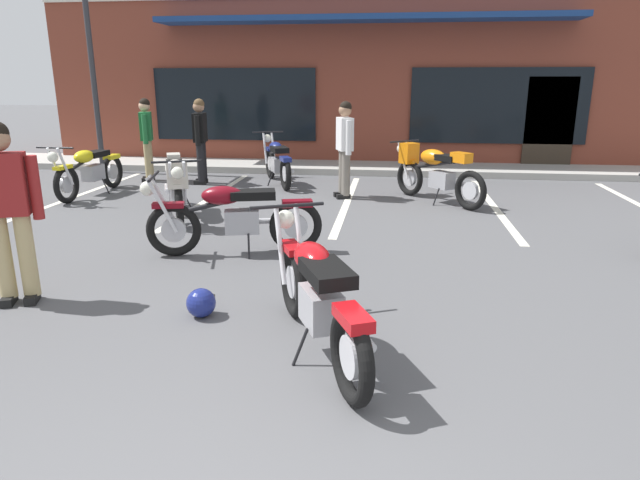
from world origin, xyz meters
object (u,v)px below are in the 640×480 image
object	(u,v)px
person_in_black_shirt	(147,135)
person_by_back_row	(345,144)
helmet_on_pavement	(201,303)
parking_lot_lamp_post	(85,23)
motorcycle_blue_standard	(89,170)
motorcycle_orange_scrambler	(176,183)
motorcycle_foreground_classic	(317,295)
motorcycle_green_cafe_racer	(233,216)
motorcycle_black_cruiser	(434,171)
person_near_building	(200,136)
person_in_shorts_foreground	(7,203)
motorcycle_silver_naked	(277,161)

from	to	relation	value
person_in_black_shirt	person_by_back_row	size ratio (longest dim) A/B	1.00
helmet_on_pavement	parking_lot_lamp_post	xyz separation A→B (m)	(-4.92, 7.39, 3.05)
motorcycle_blue_standard	parking_lot_lamp_post	bearing A→B (deg)	115.00
motorcycle_orange_scrambler	parking_lot_lamp_post	bearing A→B (deg)	130.73
person_by_back_row	person_in_black_shirt	bearing A→B (deg)	164.03
motorcycle_blue_standard	motorcycle_foreground_classic	bearing A→B (deg)	-48.26
motorcycle_orange_scrambler	helmet_on_pavement	bearing A→B (deg)	-65.82
motorcycle_green_cafe_racer	motorcycle_black_cruiser	bearing A→B (deg)	53.03
person_near_building	helmet_on_pavement	xyz separation A→B (m)	(2.17, -6.37, -0.82)
person_near_building	motorcycle_green_cafe_racer	bearing A→B (deg)	-66.72
motorcycle_green_cafe_racer	parking_lot_lamp_post	size ratio (longest dim) A/B	0.42
person_in_shorts_foreground	parking_lot_lamp_post	size ratio (longest dim) A/B	0.34
motorcycle_blue_standard	person_by_back_row	size ratio (longest dim) A/B	1.26
person_in_shorts_foreground	parking_lot_lamp_post	world-z (taller)	parking_lot_lamp_post
person_in_black_shirt	parking_lot_lamp_post	distance (m)	2.84
motorcycle_foreground_classic	motorcycle_green_cafe_racer	distance (m)	2.70
motorcycle_blue_standard	person_in_black_shirt	distance (m)	1.71
motorcycle_silver_naked	person_in_black_shirt	xyz separation A→B (m)	(-2.70, -0.00, 0.49)
motorcycle_blue_standard	motorcycle_silver_naked	bearing A→B (deg)	26.94
parking_lot_lamp_post	motorcycle_silver_naked	bearing A→B (deg)	-11.28
motorcycle_foreground_classic	motorcycle_blue_standard	xyz separation A→B (m)	(-4.88, 5.47, 0.00)
motorcycle_blue_standard	person_by_back_row	bearing A→B (deg)	4.89
motorcycle_black_cruiser	motorcycle_blue_standard	size ratio (longest dim) A/B	0.82
motorcycle_green_cafe_racer	person_near_building	world-z (taller)	person_near_building
motorcycle_black_cruiser	person_in_shorts_foreground	distance (m)	6.61
motorcycle_foreground_classic	helmet_on_pavement	size ratio (longest dim) A/B	7.57
person_by_back_row	person_near_building	world-z (taller)	same
person_by_back_row	motorcycle_blue_standard	bearing A→B (deg)	-175.11
person_in_black_shirt	helmet_on_pavement	world-z (taller)	person_in_black_shirt
parking_lot_lamp_post	motorcycle_orange_scrambler	bearing A→B (deg)	-49.27
person_in_shorts_foreground	parking_lot_lamp_post	bearing A→B (deg)	113.15
motorcycle_black_cruiser	person_near_building	size ratio (longest dim) A/B	1.04
motorcycle_black_cruiser	person_by_back_row	size ratio (longest dim) A/B	1.04
helmet_on_pavement	motorcycle_foreground_classic	bearing A→B (deg)	-24.80
motorcycle_green_cafe_racer	person_in_black_shirt	size ratio (longest dim) A/B	1.24
motorcycle_blue_standard	person_near_building	bearing A→B (deg)	41.07
motorcycle_black_cruiser	motorcycle_silver_naked	distance (m)	3.27
motorcycle_green_cafe_racer	motorcycle_blue_standard	bearing A→B (deg)	138.77
motorcycle_orange_scrambler	person_in_black_shirt	distance (m)	3.54
motorcycle_blue_standard	motorcycle_orange_scrambler	distance (m)	2.64
motorcycle_black_cruiser	parking_lot_lamp_post	size ratio (longest dim) A/B	0.35
motorcycle_orange_scrambler	person_in_black_shirt	world-z (taller)	person_in_black_shirt
motorcycle_silver_naked	person_in_shorts_foreground	bearing A→B (deg)	-100.03
motorcycle_green_cafe_racer	person_in_shorts_foreground	bearing A→B (deg)	-132.36
motorcycle_foreground_classic	person_by_back_row	bearing A→B (deg)	93.06
motorcycle_orange_scrambler	person_near_building	size ratio (longest dim) A/B	1.18
person_in_black_shirt	parking_lot_lamp_post	xyz separation A→B (m)	(-1.55, 0.85, 2.23)
motorcycle_green_cafe_racer	parking_lot_lamp_post	world-z (taller)	parking_lot_lamp_post
motorcycle_orange_scrambler	person_by_back_row	xyz separation A→B (m)	(2.37, 1.84, 0.42)
person_in_shorts_foreground	helmet_on_pavement	xyz separation A→B (m)	(1.80, -0.12, -0.82)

